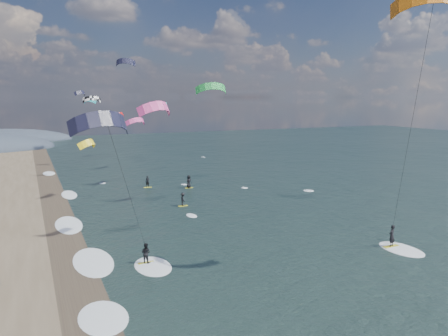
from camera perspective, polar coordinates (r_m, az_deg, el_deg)
name	(u,v)px	position (r m, az deg, el deg)	size (l,w,h in m)	color
ground	(331,325)	(26.00, 13.82, -19.31)	(260.00, 260.00, 0.00)	black
wet_sand_strip	(81,292)	(30.45, -18.22, -15.09)	(3.00, 240.00, 0.00)	#382D23
kitesurfer_near_a	(426,54)	(31.85, 24.92, 13.33)	(7.97, 9.40, 19.30)	gold
kitesurfer_near_b	(123,175)	(27.54, -13.01, -0.96)	(6.90, 8.44, 12.31)	gold
far_kitesurfers	(179,188)	(56.01, -5.92, -2.64)	(6.17, 12.75, 1.78)	gold
bg_kite_field	(127,102)	(70.32, -12.62, 8.37)	(15.30, 72.64, 11.79)	yellow
shoreline_surf	(90,263)	(34.94, -17.11, -11.82)	(2.40, 79.40, 0.11)	white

